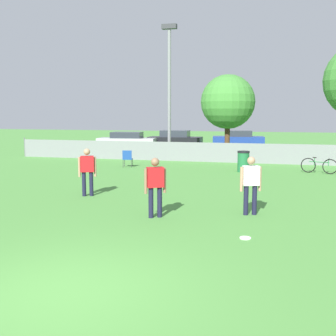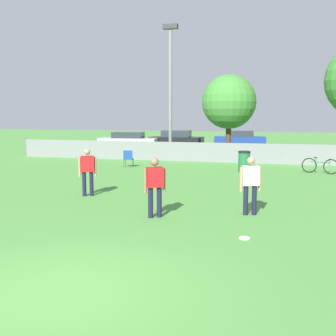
{
  "view_description": "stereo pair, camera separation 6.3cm",
  "coord_description": "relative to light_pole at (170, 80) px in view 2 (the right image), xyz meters",
  "views": [
    {
      "loc": [
        3.13,
        -5.47,
        2.71
      ],
      "look_at": [
        -0.22,
        6.94,
        1.05
      ],
      "focal_mm": 45.0,
      "sensor_mm": 36.0,
      "label": 1
    },
    {
      "loc": [
        3.19,
        -5.46,
        2.71
      ],
      "look_at": [
        -0.22,
        6.94,
        1.05
      ],
      "focal_mm": 45.0,
      "sensor_mm": 36.0,
      "label": 2
    }
  ],
  "objects": [
    {
      "name": "frisbee_disc",
      "position": [
        6.0,
        -16.04,
        -4.75
      ],
      "size": [
        0.25,
        0.25,
        0.03
      ],
      "color": "white",
      "rests_on": "ground_plane"
    },
    {
      "name": "bicycle_sideline",
      "position": [
        8.4,
        -4.84,
        -4.41
      ],
      "size": [
        1.59,
        0.61,
        0.73
      ],
      "rotation": [
        0.0,
        0.0,
        -0.31
      ],
      "color": "black",
      "rests_on": "ground_plane"
    },
    {
      "name": "light_pole",
      "position": [
        0.0,
        0.0,
        0.0
      ],
      "size": [
        0.9,
        0.36,
        8.02
      ],
      "color": "gray",
      "rests_on": "ground_plane"
    },
    {
      "name": "folding_chair_sideline",
      "position": [
        -0.88,
        -4.98,
        -4.28
      ],
      "size": [
        0.55,
        0.56,
        0.86
      ],
      "rotation": [
        0.0,
        0.0,
        3.34
      ],
      "color": "#333338",
      "rests_on": "ground_plane"
    },
    {
      "name": "tree_near_pole",
      "position": [
        3.47,
        0.81,
        -1.34
      ],
      "size": [
        3.29,
        3.29,
        5.08
      ],
      "color": "#4C331E",
      "rests_on": "ground_plane"
    },
    {
      "name": "player_receiver_white",
      "position": [
        5.94,
        -13.79,
        -3.85
      ],
      "size": [
        0.55,
        0.36,
        1.58
      ],
      "rotation": [
        0.0,
        0.0,
        0.38
      ],
      "color": "#191933",
      "rests_on": "ground_plane"
    },
    {
      "name": "player_thrower_red",
      "position": [
        3.55,
        -14.73,
        -3.85
      ],
      "size": [
        0.51,
        0.42,
        1.58
      ],
      "rotation": [
        0.0,
        0.0,
        0.56
      ],
      "color": "#191933",
      "rests_on": "ground_plane"
    },
    {
      "name": "player_defender_red",
      "position": [
        0.54,
        -12.52,
        -3.85
      ],
      "size": [
        0.54,
        0.39,
        1.58
      ],
      "rotation": [
        0.0,
        0.0,
        0.45
      ],
      "color": "#191933",
      "rests_on": "ground_plane"
    },
    {
      "name": "ground_plane",
      "position": [
        3.56,
        -19.62,
        -4.76
      ],
      "size": [
        120.0,
        120.0,
        0.0
      ],
      "primitive_type": "plane",
      "color": "#4C8C3D"
    },
    {
      "name": "parked_car_dark",
      "position": [
        -1.52,
        7.48,
        -4.08
      ],
      "size": [
        4.29,
        1.86,
        1.41
      ],
      "rotation": [
        0.0,
        0.0,
        0.04
      ],
      "color": "black",
      "rests_on": "ground_plane"
    },
    {
      "name": "trash_bin",
      "position": [
        5.0,
        -5.27,
        -4.27
      ],
      "size": [
        0.57,
        0.57,
        0.98
      ],
      "color": "#1E6638",
      "rests_on": "ground_plane"
    },
    {
      "name": "parked_car_blue",
      "position": [
        3.24,
        9.98,
        -4.1
      ],
      "size": [
        4.35,
        2.34,
        1.35
      ],
      "rotation": [
        0.0,
        0.0,
        0.13
      ],
      "color": "black",
      "rests_on": "ground_plane"
    },
    {
      "name": "fence_backline",
      "position": [
        3.56,
        -1.62,
        -4.21
      ],
      "size": [
        25.44,
        0.07,
        1.21
      ],
      "color": "gray",
      "rests_on": "ground_plane"
    },
    {
      "name": "parked_car_silver",
      "position": [
        -4.95,
        5.73,
        -4.11
      ],
      "size": [
        4.64,
        2.13,
        1.31
      ],
      "rotation": [
        0.0,
        0.0,
        0.11
      ],
      "color": "black",
      "rests_on": "ground_plane"
    }
  ]
}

